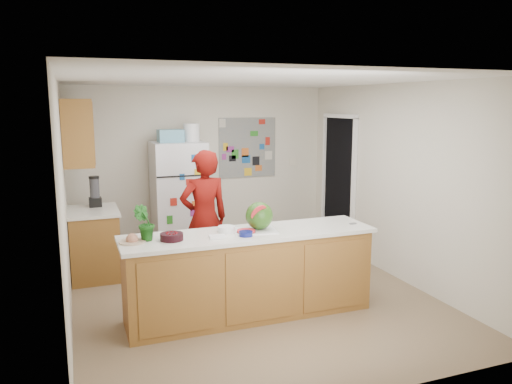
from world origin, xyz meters
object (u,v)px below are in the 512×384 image
object	(u,v)px
watermelon	(259,216)
person	(204,219)
refrigerator	(179,200)
cherry_bowl	(172,237)

from	to	relation	value
watermelon	person	bearing A→B (deg)	108.88
refrigerator	cherry_bowl	bearing A→B (deg)	-103.41
person	watermelon	distance (m)	1.08
person	watermelon	xyz separation A→B (m)	(0.34, -1.00, 0.23)
refrigerator	person	bearing A→B (deg)	-88.64
refrigerator	person	size ratio (longest dim) A/B	1.00
refrigerator	person	world-z (taller)	person
refrigerator	person	xyz separation A→B (m)	(0.03, -1.34, 0.00)
person	watermelon	world-z (taller)	person
refrigerator	cherry_bowl	size ratio (longest dim) A/B	7.47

